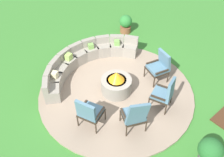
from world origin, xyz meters
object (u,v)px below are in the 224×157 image
object	(u,v)px
lounge_chair_front_left	(89,112)
curved_stone_bench	(85,60)
lounge_chair_back_right	(160,66)
lounge_chair_back_left	(165,93)
potted_plant_2	(210,151)
lounge_chair_front_right	(135,115)
potted_plant_1	(126,24)
fire_pit	(116,84)

from	to	relation	value
lounge_chair_front_left	curved_stone_bench	bearing A→B (deg)	123.92
lounge_chair_back_right	lounge_chair_back_left	bearing A→B (deg)	153.04
potted_plant_2	lounge_chair_front_left	bearing A→B (deg)	119.67
potted_plant_2	curved_stone_bench	bearing A→B (deg)	91.80
potted_plant_2	lounge_chair_front_right	bearing A→B (deg)	111.60
curved_stone_bench	lounge_chair_front_right	distance (m)	3.02
lounge_chair_front_right	lounge_chair_back_left	xyz separation A→B (m)	(1.19, 0.02, -0.02)
lounge_chair_back_left	potted_plant_2	distance (m)	1.90
curved_stone_bench	lounge_chair_front_right	world-z (taller)	lounge_chair_front_right
lounge_chair_back_left	lounge_chair_back_right	world-z (taller)	lounge_chair_back_left
lounge_chair_front_right	potted_plant_1	xyz separation A→B (m)	(3.17, 3.70, -0.24)
lounge_chair_back_left	lounge_chair_back_right	size ratio (longest dim) A/B	1.05
fire_pit	potted_plant_1	world-z (taller)	fire_pit
curved_stone_bench	potted_plant_1	bearing A→B (deg)	16.19
potted_plant_1	potted_plant_2	distance (m)	6.04
fire_pit	lounge_chair_back_right	world-z (taller)	lounge_chair_back_right
lounge_chair_front_right	potted_plant_2	world-z (taller)	lounge_chair_front_right
fire_pit	potted_plant_2	world-z (taller)	fire_pit
lounge_chair_front_right	curved_stone_bench	bearing A→B (deg)	103.53
curved_stone_bench	lounge_chair_back_right	world-z (taller)	lounge_chair_back_right
curved_stone_bench	lounge_chair_back_left	distance (m)	3.01
fire_pit	potted_plant_1	bearing A→B (deg)	42.07
curved_stone_bench	potted_plant_1	distance (m)	2.71
lounge_chair_front_right	lounge_chair_back_left	size ratio (longest dim) A/B	1.08
lounge_chair_front_right	lounge_chair_back_right	world-z (taller)	lounge_chair_front_right
lounge_chair_front_right	lounge_chair_front_left	bearing A→B (deg)	157.42
potted_plant_2	lounge_chair_back_right	bearing A→B (deg)	64.90
potted_plant_2	potted_plant_1	bearing A→B (deg)	66.03
lounge_chair_back_left	lounge_chair_back_right	distance (m)	1.20
lounge_chair_back_right	potted_plant_1	xyz separation A→B (m)	(1.18, 2.79, -0.20)
lounge_chair_back_left	potted_plant_1	bearing A→B (deg)	40.62
fire_pit	lounge_chair_back_left	bearing A→B (deg)	-65.91
curved_stone_bench	lounge_chair_front_left	distance (m)	2.51
lounge_chair_front_left	lounge_chair_back_left	world-z (taller)	lounge_chair_back_left
potted_plant_2	lounge_chair_back_left	bearing A→B (deg)	75.51
fire_pit	lounge_chair_front_left	xyz separation A→B (m)	(-1.40, -0.50, 0.25)
lounge_chair_front_right	potted_plant_2	bearing A→B (deg)	-43.96
curved_stone_bench	lounge_chair_front_right	xyz separation A→B (m)	(-0.57, -2.95, 0.30)
curved_stone_bench	potted_plant_2	distance (m)	4.76
lounge_chair_front_left	potted_plant_2	bearing A→B (deg)	7.14
curved_stone_bench	potted_plant_1	world-z (taller)	potted_plant_1
lounge_chair_front_left	lounge_chair_back_right	distance (m)	2.80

